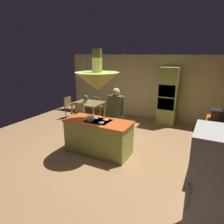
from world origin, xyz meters
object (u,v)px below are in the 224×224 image
chair_by_back_wall (98,105)px  cup_on_table (86,103)px  potted_plant_on_table (86,98)px  canister_sugar (221,131)px  chair_at_corner (70,106)px  oven_tower (168,96)px  microwave_on_counter (221,115)px  dining_table (88,105)px  cooking_pot_on_cooktop (90,118)px  refrigerator (217,194)px  person_at_island (116,113)px  canister_tea (221,128)px  canister_flour (221,133)px  kitchen_island (99,137)px  chair_facing_island (78,113)px

chair_by_back_wall → cup_on_table: chair_by_back_wall is taller
potted_plant_on_table → cup_on_table: bearing=-53.1°
chair_by_back_wall → canister_sugar: size_ratio=5.67×
chair_by_back_wall → chair_at_corner: size_ratio=1.00×
oven_tower → microwave_on_counter: oven_tower is taller
dining_table → chair_at_corner: size_ratio=1.25×
oven_tower → cup_on_table: size_ratio=23.59×
potted_plant_on_table → cooking_pot_on_cooktop: bearing=-53.2°
refrigerator → potted_plant_on_table: 5.94m
person_at_island → cooking_pot_on_cooktop: 0.88m
canister_tea → canister_flour: bearing=-90.0°
oven_tower → chair_at_corner: oven_tower is taller
canister_flour → refrigerator: bearing=-91.2°
kitchen_island → chair_facing_island: bearing=140.4°
potted_plant_on_table → canister_sugar: (4.63, -1.65, 0.05)m
person_at_island → cooking_pot_on_cooktop: (-0.35, -0.80, 0.02)m
kitchen_island → chair_at_corner: (-2.62, 2.10, 0.05)m
person_at_island → microwave_on_counter: 2.77m
canister_tea → microwave_on_counter: (0.00, 0.89, 0.04)m
person_at_island → canister_tea: (2.65, -0.08, 0.03)m
canister_sugar → cooking_pot_on_cooktop: 3.05m
oven_tower → canister_flour: oven_tower is taller
kitchen_island → person_at_island: person_at_island is taller
person_at_island → cup_on_table: bearing=147.1°
dining_table → microwave_on_counter: bearing=-7.7°
potted_plant_on_table → microwave_on_counter: microwave_on_counter is taller
kitchen_island → person_at_island: 0.87m
canister_flour → chair_at_corner: bearing=161.1°
chair_by_back_wall → cooking_pot_on_cooktop: size_ratio=4.83×
cup_on_table → canister_flour: size_ratio=0.42×
chair_by_back_wall → canister_tea: (4.54, -2.20, 0.50)m
person_at_island → chair_facing_island: 2.08m
refrigerator → dining_table: bearing=139.8°
chair_at_corner → canister_sugar: bearing=-107.2°
kitchen_island → dining_table: (-1.70, 2.10, 0.21)m
canister_flour → cooking_pot_on_cooktop: (-3.00, -0.36, -0.03)m
canister_tea → person_at_island: bearing=178.2°
oven_tower → microwave_on_counter: (1.74, -1.76, -0.02)m
canister_sugar → canister_tea: canister_tea is taller
oven_tower → kitchen_island: bearing=-108.7°
refrigerator → canister_flour: 1.94m
chair_by_back_wall → canister_tea: bearing=154.1°
cup_on_table → canister_tea: bearing=-15.9°
refrigerator → canister_sugar: bearing=88.9°
chair_facing_island → potted_plant_on_table: size_ratio=2.90×
dining_table → canister_sugar: size_ratio=7.10×
dining_table → canister_tea: (4.54, -1.51, 0.34)m
chair_at_corner → kitchen_island: bearing=-128.7°
oven_tower → chair_at_corner: bearing=-162.9°
microwave_on_counter → person_at_island: bearing=-163.0°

